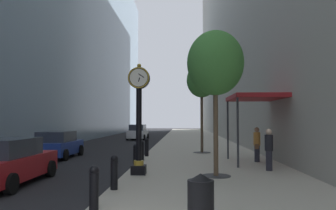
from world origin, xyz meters
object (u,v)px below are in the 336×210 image
at_px(bollard_fifth, 142,150).
at_px(car_white_near, 138,132).
at_px(bollard_sixth, 147,147).
at_px(trash_bin, 201,200).
at_px(car_red_mid, 7,162).
at_px(pedestrian_by_clock, 269,148).
at_px(bollard_nearest, 94,187).
at_px(bollard_second, 114,171).
at_px(street_tree_mid_near, 202,81).
at_px(street_clock, 139,113).
at_px(street_tree_near, 215,64).
at_px(bollard_fourth, 136,155).
at_px(car_blue_far, 58,145).
at_px(pedestrian_walking, 257,143).

distance_m(bollard_fifth, car_white_near, 20.66).
distance_m(bollard_sixth, trash_bin, 12.60).
bearing_deg(bollard_sixth, car_red_mid, -117.49).
distance_m(trash_bin, pedestrian_by_clock, 7.97).
bearing_deg(bollard_fifth, bollard_nearest, -90.00).
height_order(bollard_second, pedestrian_by_clock, pedestrian_by_clock).
xyz_separation_m(bollard_second, pedestrian_by_clock, (5.64, 3.89, 0.38)).
xyz_separation_m(street_tree_mid_near, car_white_near, (-6.33, 15.92, -3.93)).
height_order(street_clock, street_tree_mid_near, street_tree_mid_near).
relative_size(street_tree_near, trash_bin, 5.23).
bearing_deg(bollard_fourth, bollard_fifth, 90.00).
height_order(bollard_sixth, car_blue_far, car_blue_far).
relative_size(street_tree_mid_near, pedestrian_walking, 3.35).
bearing_deg(bollard_fifth, street_tree_near, -52.04).
relative_size(bollard_fourth, car_red_mid, 0.23).
bearing_deg(street_clock, pedestrian_by_clock, 12.18).
relative_size(bollard_fifth, street_tree_near, 0.19).
bearing_deg(car_red_mid, bollard_fifth, 53.74).
bearing_deg(street_clock, bollard_nearest, -94.25).
height_order(bollard_fourth, street_tree_near, street_tree_near).
relative_size(bollard_second, trash_bin, 0.99).
bearing_deg(pedestrian_by_clock, car_white_near, 110.38).
bearing_deg(street_clock, street_tree_near, -5.04).
relative_size(bollard_nearest, bollard_second, 1.00).
xyz_separation_m(car_white_near, car_red_mid, (-1.01, -25.93, -0.05)).
height_order(bollard_fourth, car_red_mid, car_red_mid).
bearing_deg(street_clock, car_blue_far, 131.73).
bearing_deg(street_clock, bollard_second, -97.69).
height_order(street_clock, car_white_near, street_clock).
bearing_deg(bollard_fifth, trash_bin, -76.57).
relative_size(pedestrian_by_clock, car_white_near, 0.39).
height_order(street_tree_near, trash_bin, street_tree_near).
bearing_deg(bollard_nearest, car_blue_far, 114.97).
xyz_separation_m(bollard_sixth, pedestrian_walking, (5.79, -2.24, 0.37)).
xyz_separation_m(bollard_nearest, car_white_near, (-3.01, 29.43, 0.14)).
xyz_separation_m(bollard_second, bollard_fourth, (0.00, 4.49, 0.00)).
xyz_separation_m(bollard_fourth, bollard_fifth, (0.00, 2.25, 0.00)).
bearing_deg(bollard_fourth, trash_bin, -72.94).
xyz_separation_m(bollard_nearest, bollard_fifth, (0.00, 8.99, 0.00)).
height_order(bollard_fourth, car_blue_far, car_blue_far).
relative_size(trash_bin, car_red_mid, 0.23).
xyz_separation_m(street_clock, bollard_fifth, (-0.37, 3.99, -1.81)).
xyz_separation_m(street_tree_mid_near, pedestrian_by_clock, (2.33, -7.37, -3.69)).
bearing_deg(bollard_second, car_white_near, 96.32).
bearing_deg(pedestrian_walking, bollard_nearest, -122.78).
distance_m(bollard_nearest, pedestrian_by_clock, 8.34).
distance_m(bollard_fourth, street_tree_near, 5.34).
relative_size(bollard_fifth, street_tree_mid_near, 0.18).
relative_size(bollard_sixth, car_red_mid, 0.23).
bearing_deg(car_red_mid, trash_bin, -35.78).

